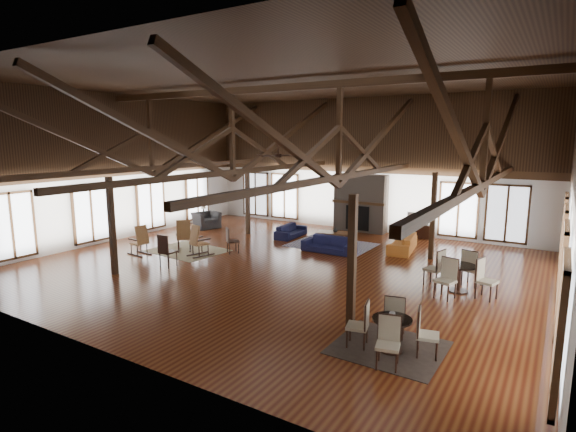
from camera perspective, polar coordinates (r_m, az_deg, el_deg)
The scene contains 31 objects.
floor at distance 15.07m, azimuth -0.75°, elevation -6.35°, with size 16.00×16.00×0.00m, color #633114.
ceiling at distance 14.57m, azimuth -0.80°, elevation 16.93°, with size 16.00×14.00×0.02m, color black.
wall_back at distance 20.76m, azimuth 9.66°, elevation 6.41°, with size 16.00×0.02×6.00m, color white.
wall_front at distance 9.41m, azimuth -24.19°, elevation 1.58°, with size 16.00×0.02×6.00m, color white.
wall_left at distance 19.96m, azimuth -20.69°, elevation 5.78°, with size 0.02×14.00×6.00m, color white.
wall_right at distance 12.29m, azimuth 32.65°, elevation 2.65°, with size 0.02×14.00×6.00m, color white.
roof_truss at distance 14.47m, azimuth -0.79°, elevation 9.16°, with size 15.60×14.07×3.14m.
post_grid at distance 14.71m, azimuth -0.76°, elevation -0.64°, with size 8.16×7.16×3.05m.
fireplace at distance 20.63m, azimuth 9.18°, elevation 1.62°, with size 2.50×0.69×2.60m.
ceiling_fan at distance 13.36m, azimuth -1.26°, elevation 7.82°, with size 1.60×1.60×0.75m.
sofa_navy_front at distance 16.85m, azimuth 5.22°, elevation -3.61°, with size 1.99×0.78×0.58m, color #17183F.
sofa_navy_left at distance 19.33m, azimuth 0.37°, elevation -1.90°, with size 0.70×1.79×0.52m, color #131535.
sofa_orange at distance 17.48m, azimuth 14.30°, elevation -3.34°, with size 0.82×2.09×0.61m, color #BA6724.
coffee_table at distance 17.97m, azimuth 5.85°, elevation -2.24°, with size 1.46×0.98×0.51m.
vase at distance 17.94m, azimuth 6.02°, elevation -1.75°, with size 0.19×0.19×0.20m, color #B2B2B2.
armchair at distance 21.60m, azimuth -10.33°, elevation -0.52°, with size 0.99×1.13×0.74m, color #28282B.
side_table_lamp at distance 22.38m, azimuth -10.65°, elevation -0.09°, with size 0.41×0.41×1.05m.
rocking_chair_a at distance 17.40m, azimuth -13.08°, elevation -2.50°, with size 0.98×1.00×1.19m.
rocking_chair_b at distance 16.47m, azimuth -11.40°, elevation -3.19°, with size 0.70×0.99×1.15m.
rocking_chair_c at distance 17.17m, azimuth -18.23°, elevation -3.04°, with size 0.89×0.52×1.10m.
side_chair_a at distance 16.71m, azimuth -7.35°, elevation -2.82°, with size 0.57×0.57×0.96m.
side_chair_b at distance 15.28m, azimuth -15.30°, elevation -3.98°, with size 0.47×0.47×1.10m.
cafe_table_near at distance 9.44m, azimuth 13.04°, elevation -13.73°, with size 1.87×1.87×0.96m.
cafe_table_far at distance 13.36m, azimuth 20.93°, elevation -6.79°, with size 2.08×2.08×1.06m.
cup_near at distance 9.42m, azimuth 13.10°, elevation -12.06°, with size 0.12×0.12×0.10m, color #B2B2B2.
cup_far at distance 13.28m, azimuth 20.77°, elevation -5.63°, with size 0.11×0.11×0.09m, color #B2B2B2.
tv_console at distance 20.05m, azimuth 16.05°, elevation -1.79°, with size 1.14×0.43×0.57m, color black.
television at distance 19.94m, azimuth 16.21°, elevation -0.28°, with size 0.90×0.12×0.52m, color #B2B2B2.
rug_tan at distance 17.46m, azimuth -12.62°, elevation -4.30°, with size 2.70×2.12×0.01m, color tan.
rug_navy at distance 18.01m, azimuth 5.57°, elevation -3.66°, with size 3.18×2.39×0.01m, color #1B1A49.
rug_dark at distance 9.75m, azimuth 12.66°, elevation -15.97°, with size 2.13×1.94×0.01m, color black.
Camera 1 is at (7.73, -12.23, 4.22)m, focal length 28.00 mm.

